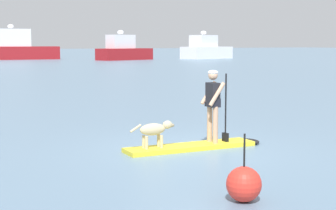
{
  "coord_description": "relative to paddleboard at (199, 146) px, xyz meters",
  "views": [
    {
      "loc": [
        -6.46,
        -10.06,
        2.38
      ],
      "look_at": [
        0.0,
        1.0,
        0.9
      ],
      "focal_mm": 57.51,
      "sensor_mm": 36.0,
      "label": 1
    }
  ],
  "objects": [
    {
      "name": "paddleboard",
      "position": [
        0.0,
        0.0,
        0.0
      ],
      "size": [
        3.39,
        0.89,
        0.1
      ],
      "color": "yellow",
      "rests_on": "ground_plane"
    },
    {
      "name": "person_paddler",
      "position": [
        0.36,
        -0.03,
        1.02
      ],
      "size": [
        0.62,
        0.5,
        1.67
      ],
      "color": "tan",
      "rests_on": "paddleboard"
    },
    {
      "name": "moored_boat_far_starboard",
      "position": [
        39.54,
        57.64,
        1.3
      ],
      "size": [
        8.77,
        5.29,
        4.18
      ],
      "color": "white",
      "rests_on": "ground_plane"
    },
    {
      "name": "moored_boat_center",
      "position": [
        26.05,
        58.3,
        1.27
      ],
      "size": [
        8.7,
        4.71,
        4.14
      ],
      "color": "maroon",
      "rests_on": "ground_plane"
    },
    {
      "name": "marker_buoy",
      "position": [
        -1.72,
        -3.81,
        0.22
      ],
      "size": [
        0.54,
        0.54,
        1.04
      ],
      "color": "red",
      "rests_on": "ground_plane"
    },
    {
      "name": "moored_boat_outer",
      "position": [
        13.53,
        67.89,
        1.58
      ],
      "size": [
        11.81,
        3.94,
        5.01
      ],
      "color": "maroon",
      "rests_on": "ground_plane"
    },
    {
      "name": "dog",
      "position": [
        -1.11,
        0.09,
        0.44
      ],
      "size": [
        1.06,
        0.27,
        0.58
      ],
      "color": "#CCB78C",
      "rests_on": "paddleboard"
    },
    {
      "name": "ground_plane",
      "position": [
        -0.23,
        0.02,
        -0.05
      ],
      "size": [
        400.0,
        400.0,
        0.0
      ],
      "primitive_type": "plane",
      "color": "slate"
    }
  ]
}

